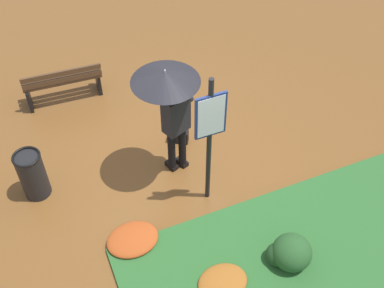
{
  "coord_description": "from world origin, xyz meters",
  "views": [
    {
      "loc": [
        1.72,
        5.0,
        6.02
      ],
      "look_at": [
        -0.17,
        0.47,
        0.85
      ],
      "focal_mm": 45.66,
      "sensor_mm": 36.0,
      "label": 1
    }
  ],
  "objects_px": {
    "person_with_umbrella": "(170,96)",
    "info_sign_post": "(210,130)",
    "park_bench": "(63,82)",
    "trash_bin": "(32,175)",
    "handbag": "(179,136)"
  },
  "relations": [
    {
      "from": "person_with_umbrella",
      "to": "info_sign_post",
      "type": "height_order",
      "value": "info_sign_post"
    },
    {
      "from": "info_sign_post",
      "to": "park_bench",
      "type": "relative_size",
      "value": 1.64
    },
    {
      "from": "info_sign_post",
      "to": "trash_bin",
      "type": "distance_m",
      "value": 2.82
    },
    {
      "from": "info_sign_post",
      "to": "park_bench",
      "type": "bearing_deg",
      "value": -63.8
    },
    {
      "from": "park_bench",
      "to": "trash_bin",
      "type": "height_order",
      "value": "trash_bin"
    },
    {
      "from": "person_with_umbrella",
      "to": "info_sign_post",
      "type": "xyz_separation_m",
      "value": [
        -0.29,
        0.72,
        -0.11
      ]
    },
    {
      "from": "park_bench",
      "to": "handbag",
      "type": "bearing_deg",
      "value": 130.43
    },
    {
      "from": "person_with_umbrella",
      "to": "trash_bin",
      "type": "bearing_deg",
      "value": -9.78
    },
    {
      "from": "info_sign_post",
      "to": "handbag",
      "type": "bearing_deg",
      "value": -91.49
    },
    {
      "from": "person_with_umbrella",
      "to": "park_bench",
      "type": "relative_size",
      "value": 1.45
    },
    {
      "from": "trash_bin",
      "to": "info_sign_post",
      "type": "bearing_deg",
      "value": 155.7
    },
    {
      "from": "handbag",
      "to": "park_bench",
      "type": "xyz_separation_m",
      "value": [
        1.55,
        -1.81,
        0.28
      ]
    },
    {
      "from": "trash_bin",
      "to": "person_with_umbrella",
      "type": "bearing_deg",
      "value": 170.22
    },
    {
      "from": "handbag",
      "to": "person_with_umbrella",
      "type": "bearing_deg",
      "value": 59.14
    },
    {
      "from": "person_with_umbrella",
      "to": "info_sign_post",
      "type": "bearing_deg",
      "value": 112.02
    }
  ]
}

